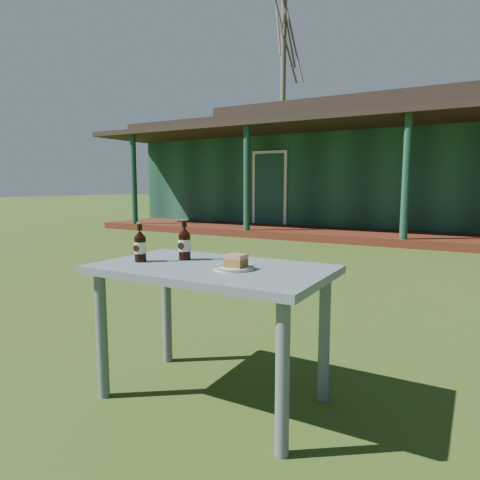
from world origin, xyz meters
The scene contains 10 objects.
ground centered at (0.00, 0.00, 0.00)m, with size 80.00×80.00×0.00m, color #334916.
pavilion centered at (0.00, 9.39, 1.61)m, with size 15.80×8.30×3.45m.
tree_left centered at (-8.00, 17.50, 5.25)m, with size 0.28×0.28×10.50m, color brown.
cafe_table centered at (0.00, -1.60, 0.62)m, with size 1.20×0.70×0.72m.
plate centered at (0.15, -1.62, 0.73)m, with size 0.20×0.20×0.01m.
cake_slice centered at (0.16, -1.63, 0.77)m, with size 0.09×0.09×0.06m.
fork centered at (0.08, -1.63, 0.74)m, with size 0.01×0.14×0.00m, color silver.
cola_bottle_near centered at (-0.23, -1.52, 0.81)m, with size 0.07×0.07×0.23m.
cola_bottle_far centered at (-0.40, -1.69, 0.81)m, with size 0.06×0.07×0.22m.
bottle_cap centered at (0.04, -1.57, 0.72)m, with size 0.03×0.03×0.01m, color silver.
Camera 1 is at (1.18, -3.41, 1.13)m, focal length 32.00 mm.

